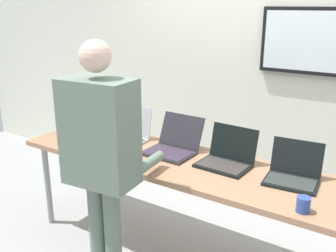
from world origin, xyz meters
TOP-DOWN VIEW (x-y plane):
  - back_wall at (0.01, 1.13)m, footprint 8.00×0.11m
  - workbench at (0.00, 0.00)m, footprint 2.83×0.70m
  - equipment_box at (-1.16, 0.11)m, footprint 0.41×0.35m
  - laptop_station_0 at (-0.72, 0.13)m, footprint 0.39×0.34m
  - laptop_station_1 at (-0.24, 0.11)m, footprint 0.37×0.38m
  - laptop_station_2 at (0.21, 0.12)m, footprint 0.37×0.33m
  - laptop_station_3 at (0.68, 0.11)m, footprint 0.35×0.32m
  - person at (-0.29, -0.62)m, footprint 0.47×0.62m
  - coffee_mug at (0.84, -0.25)m, footprint 0.08×0.08m
  - paper_sheet at (-0.49, -0.17)m, footprint 0.26×0.33m

SIDE VIEW (x-z plane):
  - workbench at x=0.00m, z-range 0.34..1.14m
  - paper_sheet at x=-0.49m, z-range 0.80..0.80m
  - coffee_mug at x=0.84m, z-range 0.80..0.89m
  - laptop_station_3 at x=0.68m, z-range 0.73..0.98m
  - laptop_station_2 at x=0.21m, z-range 0.73..0.99m
  - laptop_station_1 at x=-0.24m, z-range 0.73..0.99m
  - laptop_station_0 at x=-0.72m, z-range 0.72..0.99m
  - equipment_box at x=-1.16m, z-range 0.80..1.10m
  - person at x=-0.29m, z-range 0.18..1.89m
  - back_wall at x=0.01m, z-range 0.01..2.42m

